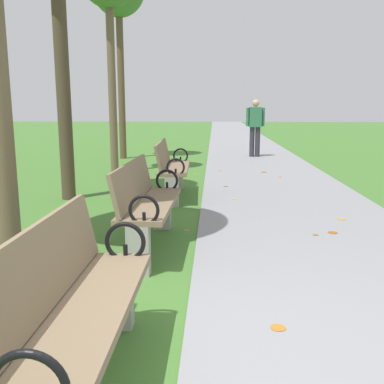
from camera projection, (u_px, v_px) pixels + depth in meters
ground_plane at (178, 383)px, 2.36m from camera, size 80.00×80.00×0.00m
paved_walkway at (239, 139)px, 19.94m from camera, size 2.62×44.00×0.02m
park_bench_1 at (72, 309)px, 2.15m from camera, size 0.47×1.60×0.90m
park_bench_2 at (147, 203)px, 4.52m from camera, size 0.51×1.61×0.90m
park_bench_3 at (171, 167)px, 7.13m from camera, size 0.52×1.61×0.90m
pedestrian_walking at (255, 125)px, 12.62m from camera, size 0.53×0.23×1.62m
scattered_leaves at (238, 223)px, 5.55m from camera, size 4.73×9.84×0.02m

